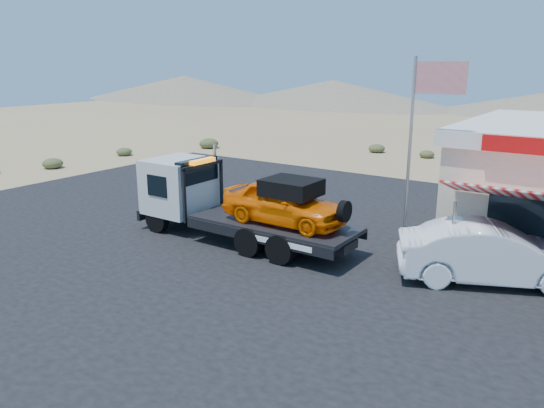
% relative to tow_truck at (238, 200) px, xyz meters
% --- Properties ---
extents(ground, '(120.00, 120.00, 0.00)m').
position_rel_tow_truck_xyz_m(ground, '(0.33, -2.52, -1.42)').
color(ground, '#957755').
rests_on(ground, ground).
extents(asphalt_lot, '(32.00, 24.00, 0.02)m').
position_rel_tow_truck_xyz_m(asphalt_lot, '(2.33, 0.48, -1.41)').
color(asphalt_lot, black).
rests_on(asphalt_lot, ground).
extents(tow_truck, '(7.85, 2.33, 2.62)m').
position_rel_tow_truck_xyz_m(tow_truck, '(0.00, 0.00, 0.00)').
color(tow_truck, black).
rests_on(tow_truck, asphalt_lot).
extents(white_sedan, '(5.20, 3.63, 1.63)m').
position_rel_tow_truck_xyz_m(white_sedan, '(7.82, 1.14, -0.58)').
color(white_sedan, white).
rests_on(white_sedan, asphalt_lot).
extents(flagpole, '(1.55, 0.10, 6.00)m').
position_rel_tow_truck_xyz_m(flagpole, '(5.26, 1.98, 2.35)').
color(flagpole, '#99999E').
rests_on(flagpole, asphalt_lot).
extents(desert_scrub, '(23.60, 33.15, 0.73)m').
position_rel_tow_truck_xyz_m(desert_scrub, '(-13.17, 8.04, -1.12)').
color(desert_scrub, '#434927').
rests_on(desert_scrub, ground).
extents(distant_hills, '(126.00, 48.00, 4.20)m').
position_rel_tow_truck_xyz_m(distant_hills, '(-9.44, 52.62, 0.47)').
color(distant_hills, '#726B59').
rests_on(distant_hills, ground).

